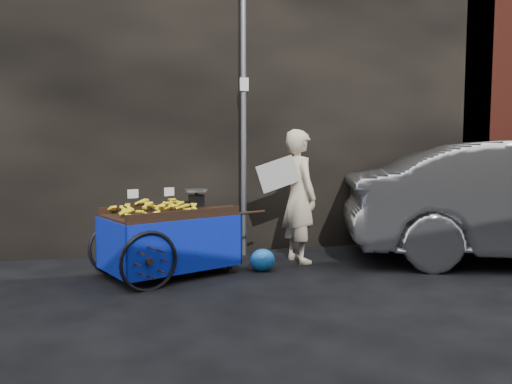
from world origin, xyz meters
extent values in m
plane|color=black|center=(0.00, 0.00, 0.00)|extent=(80.00, 80.00, 0.00)
cube|color=black|center=(-1.00, 2.60, 2.50)|extent=(11.00, 2.00, 5.00)
cube|color=#591E14|center=(5.50, 2.60, 2.50)|extent=(3.00, 2.00, 5.00)
cylinder|color=slate|center=(0.30, 1.30, 2.00)|extent=(0.08, 0.08, 4.00)
cube|color=white|center=(0.30, 1.25, 2.40)|extent=(0.12, 0.02, 0.18)
cube|color=black|center=(-0.79, 0.41, 0.72)|extent=(1.67, 1.40, 0.05)
cube|color=black|center=(-0.96, 0.79, 0.78)|extent=(1.32, 0.61, 0.09)
cube|color=black|center=(-0.62, 0.02, 0.78)|extent=(1.32, 0.61, 0.09)
cube|color=black|center=(-0.07, 0.33, 0.36)|extent=(0.06, 0.06, 0.72)
cube|color=black|center=(-0.37, 0.99, 0.36)|extent=(0.06, 0.06, 0.72)
cylinder|color=black|center=(0.21, 0.46, 0.72)|extent=(0.42, 0.21, 0.04)
cylinder|color=black|center=(-0.08, 1.12, 0.72)|extent=(0.42, 0.21, 0.04)
torus|color=black|center=(-1.05, -0.24, 0.31)|extent=(0.63, 0.31, 0.67)
torus|color=black|center=(-1.44, 0.65, 0.31)|extent=(0.63, 0.31, 0.67)
cylinder|color=black|center=(-1.24, 0.21, 0.31)|extent=(0.45, 0.94, 0.04)
cube|color=#071C91|center=(-0.61, -0.01, 0.41)|extent=(1.35, 0.61, 0.61)
cube|color=#071C91|center=(-0.98, 0.82, 0.41)|extent=(1.35, 0.61, 0.61)
cube|color=#071C91|center=(-1.46, 0.11, 0.41)|extent=(0.39, 0.86, 0.61)
cube|color=#071C91|center=(-0.13, 0.70, 0.41)|extent=(0.39, 0.86, 0.61)
cube|color=black|center=(-0.44, 0.61, 0.87)|extent=(0.20, 0.18, 0.14)
cylinder|color=silver|center=(-0.44, 0.61, 0.99)|extent=(0.40, 0.40, 0.03)
cube|color=white|center=(-1.20, 0.12, 1.01)|extent=(0.12, 0.06, 0.10)
cube|color=white|center=(-0.79, 0.30, 1.01)|extent=(0.12, 0.06, 0.10)
imported|color=beige|center=(0.93, 0.71, 0.88)|extent=(0.57, 0.73, 1.77)
cube|color=silver|center=(0.60, 0.59, 1.19)|extent=(0.59, 0.02, 0.50)
ellipsoid|color=#1759B2|center=(0.33, 0.31, 0.14)|extent=(0.31, 0.25, 0.28)
camera|label=1|loc=(-1.10, -5.59, 1.52)|focal=35.00mm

